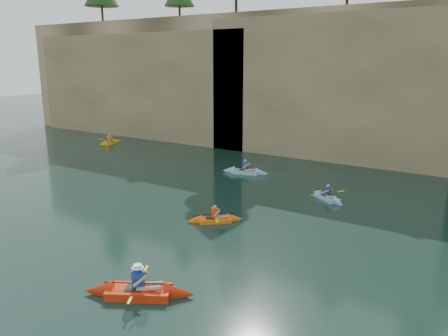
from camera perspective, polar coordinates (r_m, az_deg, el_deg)
The scene contains 11 objects.
ground at distance 17.27m, azimuth -13.93°, elevation -12.86°, with size 160.00×160.00×0.00m, color black.
cliff at distance 42.02m, azimuth 17.10°, elevation 11.07°, with size 70.00×16.00×12.00m, color tan.
cliff_slab_west at distance 45.66m, azimuth -11.19°, elevation 10.68°, with size 26.00×2.40×10.56m, color #9B885E.
cliff_slab_center at distance 34.38m, azimuth 16.86°, elevation 10.07°, with size 24.00×2.40×11.40m, color #9B885E.
sea_cave_west at distance 44.12m, azimuth -9.68°, elevation 6.36°, with size 4.50×1.00×4.00m, color black.
sea_cave_center at distance 36.36m, azimuth 6.99°, elevation 4.23°, with size 3.50×1.00×3.20m, color black.
main_kayaker at distance 15.36m, azimuth -11.06°, elevation -15.49°, with size 3.71×2.58×1.40m.
kayaker_orange at distance 21.37m, azimuth -1.21°, elevation -6.71°, with size 2.54×2.32×1.06m.
kayaker_ltblue_near at distance 25.34m, azimuth 13.36°, elevation -3.74°, with size 2.70×2.17×1.11m.
kayaker_yellow at distance 42.30m, azimuth -14.68°, elevation 3.25°, with size 2.36×3.03×1.21m.
kayaker_ltblue_mid at distance 30.26m, azimuth 2.79°, elevation -0.45°, with size 3.40×2.42×1.26m.
Camera 1 is at (11.47, -10.39, 7.67)m, focal length 35.00 mm.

